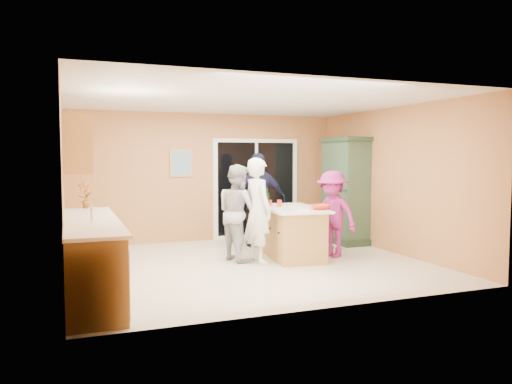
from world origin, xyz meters
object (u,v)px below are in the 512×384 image
object	(u,v)px
kitchen_island	(292,234)
woman_navy	(259,200)
woman_white	(258,210)
woman_grey	(238,212)
woman_magenta	(332,214)
green_hutch	(345,192)

from	to	relation	value
kitchen_island	woman_navy	size ratio (longest dim) A/B	0.96
kitchen_island	woman_white	bearing A→B (deg)	-160.46
woman_grey	woman_navy	distance (m)	1.28
woman_white	woman_magenta	bearing A→B (deg)	-102.79
kitchen_island	woman_magenta	bearing A→B (deg)	-9.79
woman_white	woman_grey	world-z (taller)	woman_white
kitchen_island	woman_grey	xyz separation A→B (m)	(-0.92, 0.14, 0.39)
woman_white	green_hutch	bearing A→B (deg)	-74.84
kitchen_island	woman_navy	world-z (taller)	woman_navy
woman_white	woman_navy	size ratio (longest dim) A/B	0.95
woman_magenta	woman_white	bearing A→B (deg)	-115.67
woman_magenta	kitchen_island	bearing A→B (deg)	-130.18
green_hutch	woman_magenta	xyz separation A→B (m)	(-0.95, -1.17, -0.28)
kitchen_island	green_hutch	world-z (taller)	green_hutch
kitchen_island	green_hutch	bearing A→B (deg)	37.39
woman_white	woman_grey	xyz separation A→B (m)	(-0.24, 0.29, -0.05)
green_hutch	woman_grey	world-z (taller)	green_hutch
kitchen_island	woman_magenta	world-z (taller)	woman_magenta
woman_navy	woman_grey	bearing A→B (deg)	56.29
kitchen_island	woman_white	xyz separation A→B (m)	(-0.67, -0.16, 0.45)
kitchen_island	woman_white	size ratio (longest dim) A/B	1.02
kitchen_island	green_hutch	distance (m)	2.00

